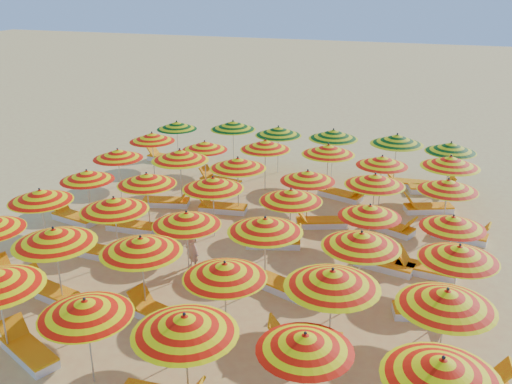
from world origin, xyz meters
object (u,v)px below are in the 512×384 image
umbrella_39 (333,134)px  lounger_8 (104,253)px  umbrella_38 (278,131)px  umbrella_9 (225,270)px  umbrella_35 (450,162)px  lounger_9 (285,287)px  umbrella_17 (459,253)px  umbrella_36 (177,125)px  umbrella_25 (180,155)px  lounger_24 (165,158)px  umbrella_28 (375,180)px  lounger_23 (427,208)px  umbrella_33 (328,149)px  umbrella_37 (233,125)px  lounger_21 (220,181)px  umbrella_3 (185,324)px  umbrella_4 (305,342)px  umbrella_21 (291,195)px  umbrella_23 (453,222)px  umbrella_15 (265,225)px  umbrella_29 (448,185)px  umbrella_24 (118,154)px  umbrella_16 (361,240)px  umbrella_34 (382,161)px  umbrella_41 (451,147)px  umbrella_18 (87,175)px  umbrella_7 (54,236)px  lounger_12 (131,226)px  lounger_7 (467,380)px  lounger_17 (222,208)px  beachgoer_a (192,245)px  umbrella_31 (205,146)px  lounger_15 (425,269)px  umbrella_11 (447,299)px  lounger_6 (304,341)px  umbrella_19 (147,179)px  lounger_18 (320,222)px  umbrella_2 (85,308)px  umbrella_32 (265,145)px  umbrella_10 (332,279)px  umbrella_13 (114,204)px  lounger_16 (167,202)px  lounger_20 (461,235)px  lounger_10 (430,311)px  lounger_5 (160,315)px  lounger_3 (12,281)px  umbrella_8 (141,245)px  umbrella_27 (308,176)px  umbrella_26 (238,163)px  umbrella_30 (152,137)px  lounger_4 (49,291)px

umbrella_39 → lounger_8: (-5.12, -9.35, -1.75)m
umbrella_38 → umbrella_9: bearing=-79.3°
umbrella_35 → lounger_9: 8.39m
umbrella_39 → lounger_9: (0.67, -9.58, -1.75)m
umbrella_17 → umbrella_36: umbrella_17 is taller
umbrella_25 → lounger_24: bearing=123.4°
umbrella_28 → lounger_24: bearing=154.6°
lounger_23 → umbrella_33: bearing=-27.3°
umbrella_37 → umbrella_25: bearing=-91.9°
umbrella_39 → lounger_21: (-4.17, -2.29, -1.75)m
umbrella_3 → umbrella_9: umbrella_3 is taller
umbrella_4 → umbrella_21: bearing=107.3°
umbrella_37 → umbrella_23: bearing=-38.9°
umbrella_15 → umbrella_29: (4.53, 4.98, -0.09)m
umbrella_24 → lounger_21: (3.08, 2.50, -1.60)m
umbrella_16 → umbrella_34: size_ratio=0.98×
umbrella_21 → umbrella_41: umbrella_41 is taller
umbrella_24 → umbrella_18: bearing=-84.5°
umbrella_7 → lounger_12: 5.01m
lounger_7 → lounger_17: same height
umbrella_9 → beachgoer_a: bearing=127.0°
umbrella_31 → umbrella_25: bearing=-90.2°
lounger_15 → umbrella_7: bearing=35.2°
umbrella_4 → umbrella_11: bearing=40.8°
umbrella_34 → lounger_6: bearing=-93.4°
umbrella_19 → lounger_15: size_ratio=1.36×
umbrella_18 → umbrella_34: 10.39m
lounger_18 → umbrella_24: bearing=-22.4°
umbrella_2 → lounger_23: umbrella_2 is taller
umbrella_34 → umbrella_36: size_ratio=1.06×
umbrella_32 → beachgoer_a: size_ratio=1.45×
umbrella_11 → umbrella_18: 12.61m
lounger_23 → umbrella_38: bearing=-43.3°
umbrella_10 → umbrella_13: umbrella_10 is taller
umbrella_19 → beachgoer_a: (2.48, -2.02, -1.07)m
lounger_16 → lounger_20: size_ratio=1.01×
umbrella_39 → lounger_10: size_ratio=1.23×
umbrella_7 → umbrella_29: 11.89m
lounger_23 → lounger_10: bearing=71.6°
umbrella_2 → umbrella_32: bearing=90.3°
umbrella_36 → lounger_21: (2.99, -2.35, -1.54)m
lounger_5 → umbrella_17: bearing=-143.9°
umbrella_4 → lounger_3: bearing=165.3°
umbrella_8 → umbrella_15: size_ratio=1.19×
umbrella_24 → umbrella_27: (7.36, -0.14, -0.01)m
umbrella_2 → umbrella_26: 9.59m
umbrella_9 → lounger_3: bearing=176.4°
umbrella_18 → umbrella_32: bearing=46.1°
umbrella_13 → umbrella_30: bearing=110.0°
lounger_17 → lounger_4: bearing=64.6°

